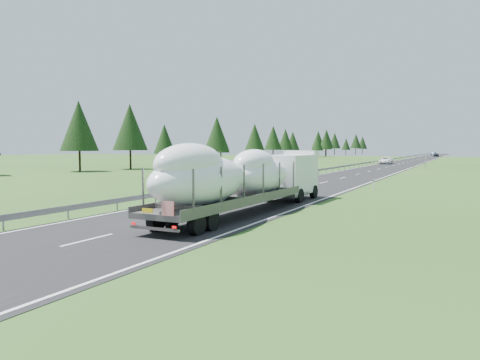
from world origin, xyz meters
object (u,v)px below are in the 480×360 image
at_px(distant_car_blue, 434,154).
at_px(distant_car_dark, 436,155).
at_px(distant_van, 386,160).
at_px(highway_sign, 426,159).
at_px(boat_truck, 245,176).

bearing_deg(distant_car_blue, distant_car_dark, -79.17).
distance_m(distant_van, distant_car_blue, 136.96).
distance_m(distant_car_dark, distant_car_blue, 38.83).
relative_size(highway_sign, distant_car_dark, 0.58).
bearing_deg(distant_car_dark, distant_van, -92.29).
relative_size(distant_van, distant_car_blue, 1.29).
xyz_separation_m(distant_van, distant_car_blue, (1.97, 136.94, -0.07)).
bearing_deg(highway_sign, distant_car_dark, 92.31).
distance_m(boat_truck, distant_car_blue, 226.58).
bearing_deg(distant_van, distant_car_dark, 85.24).
height_order(distant_car_dark, distant_car_blue, distant_car_blue).
bearing_deg(distant_van, highway_sign, -64.32).
bearing_deg(boat_truck, highway_sign, 86.17).
xyz_separation_m(distant_car_dark, distant_car_blue, (-3.47, 38.68, 0.01)).
bearing_deg(highway_sign, distant_car_blue, 93.00).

